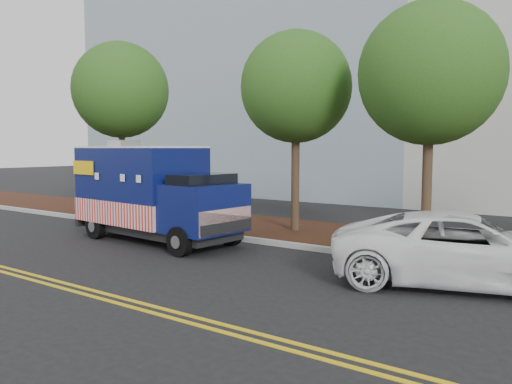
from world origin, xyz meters
The scene contains 11 objects.
ground centered at (0.00, 0.00, 0.00)m, with size 120.00×120.00×0.00m, color black.
curb centered at (0.00, 1.40, 0.07)m, with size 120.00×0.18×0.15m, color #9E9E99.
mulch_strip centered at (0.00, 3.50, 0.07)m, with size 120.00×4.00×0.15m, color black.
centerline_near centered at (0.00, -4.45, 0.01)m, with size 120.00×0.10×0.01m, color gold.
centerline_far centered at (0.00, -4.70, 0.01)m, with size 120.00×0.10×0.01m, color gold.
tree_a centered at (-7.11, 3.51, 5.16)m, with size 3.96×3.96×7.15m.
tree_b centered at (1.48, 3.28, 4.67)m, with size 3.50×3.50×6.43m.
tree_c centered at (5.68, 3.04, 4.70)m, with size 3.74×3.74×6.59m.
sign_post centered at (-5.00, 1.87, 1.20)m, with size 0.06×0.06×2.40m, color #473828.
food_truck centered at (-1.54, -0.05, 1.37)m, with size 5.90×2.65×3.02m.
white_car centered at (7.33, 0.18, 0.74)m, with size 2.44×5.30×1.47m, color white.
Camera 1 is at (9.60, -10.38, 2.77)m, focal length 35.00 mm.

